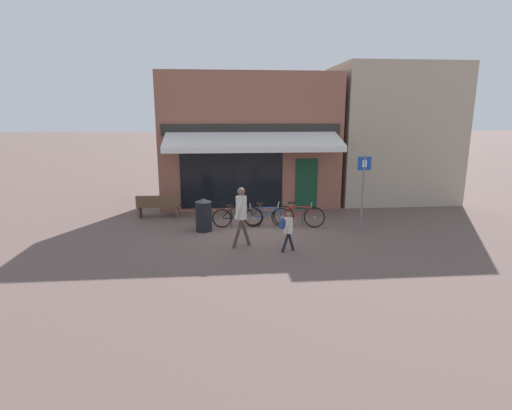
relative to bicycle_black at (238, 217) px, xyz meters
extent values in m
plane|color=brown|center=(0.41, -0.11, -0.36)|extent=(160.00, 160.00, 0.00)
cube|color=#8E5647|center=(0.70, 3.92, 2.37)|extent=(7.37, 3.00, 5.47)
cube|color=black|center=(-0.11, 2.41, 0.89)|extent=(4.05, 0.04, 2.20)
cube|color=#143D28|center=(2.91, 2.41, 0.69)|extent=(0.90, 0.04, 2.10)
cube|color=#282623|center=(0.70, 2.40, 2.88)|extent=(7.00, 0.06, 0.44)
cube|color=white|center=(0.70, 1.61, 2.56)|extent=(6.63, 1.63, 0.50)
cube|color=white|center=(0.70, 0.81, 2.23)|extent=(6.63, 0.03, 0.20)
cube|color=tan|center=(7.16, 4.42, 2.60)|extent=(5.16, 4.00, 5.92)
cylinder|color=#47494F|center=(1.04, 0.09, 0.19)|extent=(2.60, 0.04, 0.04)
cylinder|color=#47494F|center=(-0.21, 0.09, -0.09)|extent=(0.04, 0.04, 0.55)
cylinder|color=#47494F|center=(2.29, 0.09, -0.09)|extent=(0.04, 0.04, 0.55)
torus|color=black|center=(0.56, -0.01, -0.03)|extent=(0.67, 0.09, 0.67)
cylinder|color=#9E9EA3|center=(0.56, -0.01, -0.03)|extent=(0.07, 0.06, 0.07)
torus|color=black|center=(-0.54, 0.02, -0.03)|extent=(0.67, 0.09, 0.67)
cylinder|color=#9E9EA3|center=(-0.54, 0.02, -0.03)|extent=(0.07, 0.06, 0.07)
cylinder|color=black|center=(0.14, -0.01, 0.12)|extent=(0.61, 0.07, 0.36)
cylinder|color=black|center=(0.10, -0.02, 0.29)|extent=(0.68, 0.05, 0.05)
cylinder|color=black|center=(-0.20, 0.00, 0.13)|extent=(0.12, 0.05, 0.35)
cylinder|color=black|center=(-0.35, 0.01, -0.04)|extent=(0.39, 0.04, 0.05)
cylinder|color=black|center=(-0.39, 0.01, 0.13)|extent=(0.33, 0.06, 0.35)
cylinder|color=black|center=(0.50, -0.02, 0.13)|extent=(0.16, 0.05, 0.32)
cylinder|color=#9E9EA3|center=(-0.26, -0.01, 0.35)|extent=(0.06, 0.03, 0.11)
cube|color=black|center=(-0.27, -0.01, 0.42)|extent=(0.24, 0.11, 0.05)
cylinder|color=#9E9EA3|center=(0.43, -0.03, 0.35)|extent=(0.03, 0.03, 0.14)
cylinder|color=#9E9EA3|center=(0.43, -0.03, 0.42)|extent=(0.04, 0.52, 0.05)
torus|color=black|center=(1.51, -0.11, -0.01)|extent=(0.71, 0.26, 0.70)
cylinder|color=#9E9EA3|center=(1.51, -0.11, -0.01)|extent=(0.08, 0.08, 0.07)
torus|color=black|center=(0.53, 0.13, -0.01)|extent=(0.71, 0.26, 0.70)
cylinder|color=#9E9EA3|center=(0.53, 0.13, -0.01)|extent=(0.08, 0.08, 0.07)
cylinder|color=#1E4793|center=(1.14, -0.03, 0.14)|extent=(0.55, 0.19, 0.37)
cylinder|color=#1E4793|center=(1.10, -0.03, 0.33)|extent=(0.61, 0.18, 0.05)
cylinder|color=#1E4793|center=(0.83, 0.04, 0.15)|extent=(0.12, 0.05, 0.37)
cylinder|color=#1E4793|center=(0.70, 0.09, -0.02)|extent=(0.35, 0.12, 0.05)
cylinder|color=#1E4793|center=(0.66, 0.09, 0.16)|extent=(0.30, 0.13, 0.37)
cylinder|color=#1E4793|center=(1.45, -0.11, 0.15)|extent=(0.15, 0.03, 0.34)
cylinder|color=#9E9EA3|center=(0.78, 0.04, 0.38)|extent=(0.05, 0.03, 0.11)
cube|color=black|center=(0.76, 0.04, 0.45)|extent=(0.26, 0.16, 0.06)
cylinder|color=#9E9EA3|center=(1.40, -0.11, 0.39)|extent=(0.03, 0.04, 0.14)
cylinder|color=#9E9EA3|center=(1.40, -0.12, 0.46)|extent=(0.15, 0.51, 0.07)
torus|color=black|center=(2.63, -0.26, 0.00)|extent=(0.71, 0.26, 0.73)
cylinder|color=#9E9EA3|center=(2.63, -0.26, 0.00)|extent=(0.08, 0.08, 0.07)
torus|color=black|center=(1.61, 0.05, 0.00)|extent=(0.71, 0.26, 0.73)
cylinder|color=#9E9EA3|center=(1.61, 0.05, 0.00)|extent=(0.08, 0.08, 0.07)
cylinder|color=#B21E1E|center=(2.25, -0.14, 0.16)|extent=(0.58, 0.21, 0.39)
cylinder|color=#B21E1E|center=(2.21, -0.13, 0.35)|extent=(0.64, 0.23, 0.05)
cylinder|color=#B21E1E|center=(1.93, -0.05, 0.17)|extent=(0.12, 0.07, 0.38)
cylinder|color=#B21E1E|center=(1.79, 0.00, -0.01)|extent=(0.37, 0.14, 0.05)
cylinder|color=#B21E1E|center=(1.75, 0.01, 0.18)|extent=(0.32, 0.13, 0.38)
cylinder|color=#B21E1E|center=(2.58, -0.25, 0.17)|extent=(0.15, 0.08, 0.35)
cylinder|color=#9E9EA3|center=(1.88, -0.03, 0.41)|extent=(0.06, 0.04, 0.11)
cube|color=black|center=(1.87, -0.02, 0.48)|extent=(0.26, 0.17, 0.05)
cylinder|color=#9E9EA3|center=(2.52, -0.23, 0.41)|extent=(0.03, 0.03, 0.14)
cylinder|color=#9E9EA3|center=(2.52, -0.23, 0.48)|extent=(0.18, 0.50, 0.03)
cylinder|color=#47382D|center=(0.14, -1.97, 0.06)|extent=(0.35, 0.13, 0.88)
cylinder|color=#47382D|center=(-0.10, -2.16, 0.06)|extent=(0.35, 0.13, 0.88)
cylinder|color=beige|center=(0.02, -2.07, 0.82)|extent=(0.34, 0.34, 0.67)
sphere|color=brown|center=(0.02, -2.07, 1.31)|extent=(0.22, 0.22, 0.22)
cylinder|color=beige|center=(-0.07, -2.26, 0.82)|extent=(0.29, 0.16, 0.59)
cylinder|color=beige|center=(0.05, -1.87, 0.98)|extent=(0.20, 0.18, 0.29)
cylinder|color=brown|center=(0.09, -1.88, 1.07)|extent=(0.12, 0.17, 0.45)
cube|color=black|center=(0.07, -1.92, 1.28)|extent=(0.02, 0.07, 0.14)
cylinder|color=black|center=(1.41, -2.56, -0.08)|extent=(0.24, 0.10, 0.58)
cylinder|color=black|center=(1.23, -2.67, -0.08)|extent=(0.24, 0.10, 0.58)
cylinder|color=beige|center=(1.32, -2.61, 0.41)|extent=(0.27, 0.27, 0.44)
sphere|color=brown|center=(1.32, -2.61, 0.73)|extent=(0.15, 0.15, 0.15)
cylinder|color=beige|center=(1.24, -2.75, 0.41)|extent=(0.20, 0.10, 0.39)
cylinder|color=beige|center=(1.40, -2.48, 0.41)|extent=(0.20, 0.10, 0.39)
cube|color=navy|center=(1.13, -2.59, 0.47)|extent=(0.16, 0.22, 0.26)
cylinder|color=black|center=(-1.15, -0.32, 0.14)|extent=(0.54, 0.54, 1.00)
cone|color=#33353A|center=(-1.15, -0.32, 0.69)|extent=(0.55, 0.55, 0.11)
cylinder|color=slate|center=(4.05, -0.91, 0.92)|extent=(0.07, 0.07, 2.57)
cube|color=#14429E|center=(4.05, -0.92, 1.93)|extent=(0.44, 0.02, 0.44)
cube|color=white|center=(4.05, -0.93, 1.93)|extent=(0.14, 0.01, 0.22)
cube|color=brown|center=(-2.92, 1.69, 0.09)|extent=(1.61, 0.48, 0.06)
cube|color=brown|center=(-2.93, 1.50, 0.31)|extent=(1.60, 0.09, 0.40)
cube|color=brown|center=(-3.64, 1.71, -0.14)|extent=(0.09, 0.35, 0.45)
cube|color=brown|center=(-2.20, 1.67, -0.14)|extent=(0.09, 0.35, 0.45)
camera|label=1|loc=(-0.58, -13.33, 3.47)|focal=28.00mm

